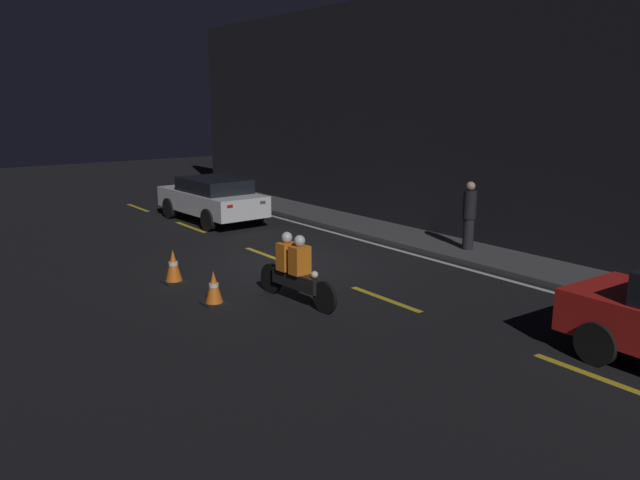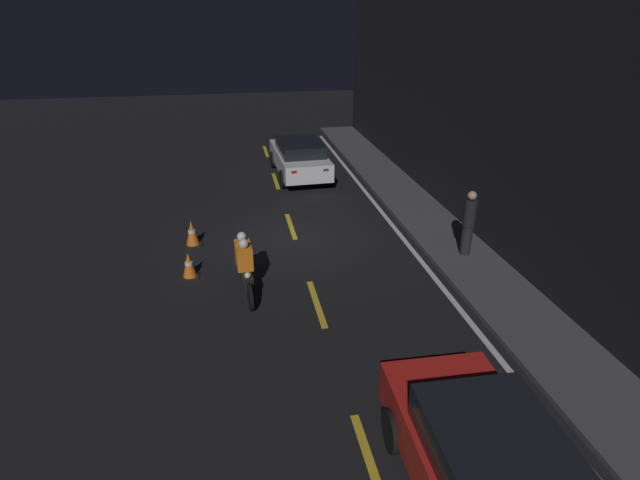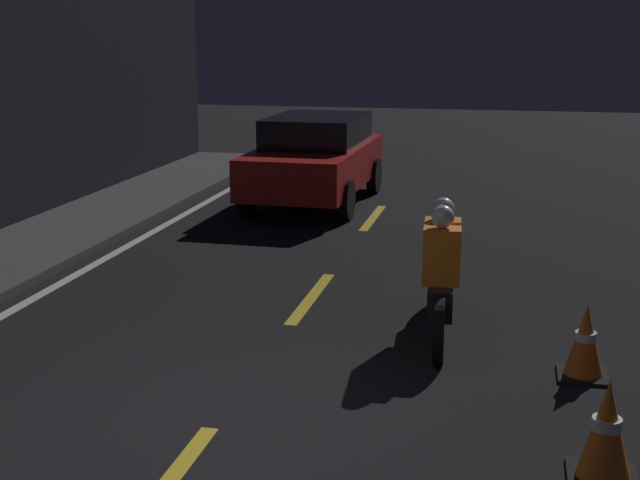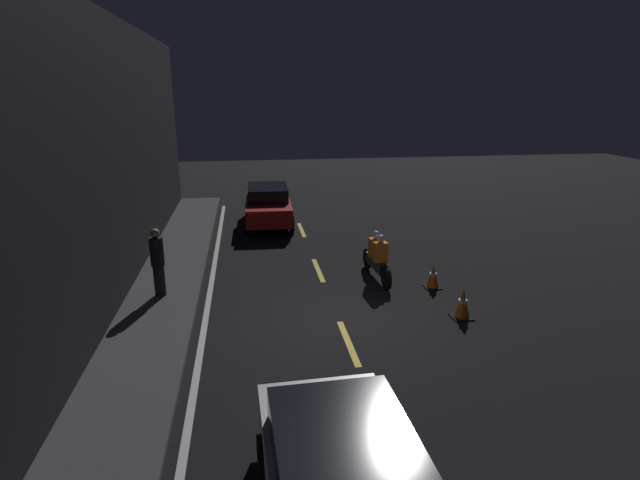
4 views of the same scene
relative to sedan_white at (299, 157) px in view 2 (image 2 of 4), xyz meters
name	(u,v)px [view 2 (image 2 of 4)]	position (x,y,z in m)	size (l,w,h in m)	color
ground_plane	(295,240)	(5.95, -1.01, -0.79)	(56.00, 56.00, 0.00)	black
raised_curb	(434,227)	(5.95, 3.25, -0.73)	(28.00, 1.82, 0.12)	#424244
building_front	(482,111)	(5.95, 4.31, 2.71)	(28.00, 0.30, 6.99)	black
lane_dash_a	(266,151)	(-4.05, -1.01, -0.78)	(2.00, 0.14, 0.01)	gold
lane_dash_b	(276,181)	(0.45, -1.01, -0.78)	(2.00, 0.14, 0.01)	gold
lane_dash_c	(291,226)	(4.95, -1.01, -0.78)	(2.00, 0.14, 0.01)	gold
lane_dash_d	(317,303)	(9.45, -1.01, -0.78)	(2.00, 0.14, 0.01)	gold
lane_dash_e	(371,465)	(13.95, -1.01, -0.78)	(2.00, 0.14, 0.01)	gold
lane_solid_kerb	(398,232)	(5.95, 2.09, -0.78)	(25.20, 0.14, 0.01)	silver
sedan_white	(299,157)	(0.00, 0.00, 0.00)	(4.39, 2.03, 1.44)	silver
taxi_red	(489,473)	(15.00, 0.20, 0.02)	(4.04, 1.92, 1.51)	red
motorcycle	(245,265)	(8.50, -2.55, -0.14)	(2.30, 0.41, 1.38)	black
traffic_cone_near	(192,233)	(5.77, -3.91, -0.43)	(0.48, 0.48, 0.73)	black
traffic_cone_mid	(189,265)	(7.66, -3.90, -0.46)	(0.45, 0.45, 0.66)	black
pedestrian	(469,222)	(7.91, 3.30, 0.24)	(0.34, 0.34, 1.76)	black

